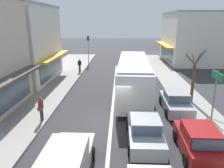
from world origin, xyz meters
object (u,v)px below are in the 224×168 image
Objects in this scene: sedan_behind_bus_near at (145,131)px; traffic_light_downstreet at (88,45)px; wagon_queue_gap_filler at (66,165)px; pedestrian_browsing_midblock at (80,65)px; street_tree_right at (193,79)px; parked_sedan_kerb_second at (176,102)px; parked_hatchback_kerb_front at (198,141)px; directional_road_sign at (216,86)px; city_bus at (133,75)px; pedestrian_with_handbag_near at (41,107)px.

sedan_behind_bus_near is 1.00× the size of traffic_light_downstreet.
pedestrian_browsing_midblock is (-2.94, 19.28, 0.32)m from wagon_queue_gap_filler.
street_tree_right is at bearing 49.14° from wagon_queue_gap_filler.
wagon_queue_gap_filler is at bearing -81.32° from pedestrian_browsing_midblock.
traffic_light_downstreet reaches higher than parked_sedan_kerb_second.
parked_hatchback_kerb_front is 1.04× the size of directional_road_sign.
traffic_light_downstreet is 0.98× the size of street_tree_right.
sedan_behind_bus_near is at bearing 41.71° from wagon_queue_gap_filler.
traffic_light_downstreet is at bearing 95.99° from wagon_queue_gap_filler.
parked_hatchback_kerb_front is 2.29× the size of pedestrian_browsing_midblock.
sedan_behind_bus_near is at bearing -74.40° from traffic_light_downstreet.
wagon_queue_gap_filler is 25.49m from traffic_light_downstreet.
traffic_light_downstreet is 19.31m from street_tree_right.
sedan_behind_bus_near and parked_sedan_kerb_second have the same top height.
directional_road_sign is at bearing -62.74° from traffic_light_downstreet.
parked_sedan_kerb_second is 1.17× the size of directional_road_sign.
city_bus is 2.55× the size of street_tree_right.
parked_hatchback_kerb_front reaches higher than parked_sedan_kerb_second.
directional_road_sign is at bearing -90.86° from street_tree_right.
pedestrian_with_handbag_near is at bearing 162.05° from sedan_behind_bus_near.
wagon_queue_gap_filler reaches higher than parked_sedan_kerb_second.
wagon_queue_gap_filler is 5.95m from pedestrian_with_handbag_near.
directional_road_sign reaches higher than sedan_behind_bus_near.
directional_road_sign is 2.21× the size of pedestrian_with_handbag_near.
parked_sedan_kerb_second is 2.59× the size of pedestrian_browsing_midblock.
city_bus is 10.57m from pedestrian_browsing_midblock.
directional_road_sign is 2.21× the size of pedestrian_browsing_midblock.
street_tree_right is at bearing -20.66° from city_bus.
parked_sedan_kerb_second is 2.59× the size of pedestrian_with_handbag_near.
sedan_behind_bus_near is at bearing -17.95° from pedestrian_with_handbag_near.
city_bus is at bearing -53.51° from pedestrian_browsing_midblock.
wagon_queue_gap_filler is 1.26× the size of directional_road_sign.
parked_hatchback_kerb_front is (6.04, 2.12, -0.04)m from wagon_queue_gap_filler.
street_tree_right is at bearing 89.14° from directional_road_sign.
sedan_behind_bus_near is (0.20, -7.67, -1.22)m from city_bus.
traffic_light_downstreet is (-6.18, 22.12, 2.19)m from sedan_behind_bus_near.
directional_road_sign is (1.77, 2.85, 1.97)m from parked_hatchback_kerb_front.
parked_sedan_kerb_second is (2.73, 4.46, 0.00)m from sedan_behind_bus_near.
pedestrian_with_handbag_near is at bearing -160.10° from street_tree_right.
traffic_light_downstreet is (-8.69, 23.15, 2.15)m from parked_hatchback_kerb_front.
sedan_behind_bus_near is 7.49m from street_tree_right.
traffic_light_downstreet is 22.83m from directional_road_sign.
sedan_behind_bus_near is 1.13× the size of parked_hatchback_kerb_front.
sedan_behind_bus_near is 2.58× the size of pedestrian_with_handbag_near.
wagon_queue_gap_filler is at bearing -129.45° from parked_sedan_kerb_second.
directional_road_sign is (4.49, -5.84, 0.80)m from city_bus.
wagon_queue_gap_filler is at bearing -160.69° from parked_hatchback_kerb_front.
city_bus is 2.61× the size of traffic_light_downstreet.
street_tree_right is (1.61, 1.49, 1.34)m from parked_sedan_kerb_second.
traffic_light_downstreet is at bearing 89.39° from pedestrian_with_handbag_near.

